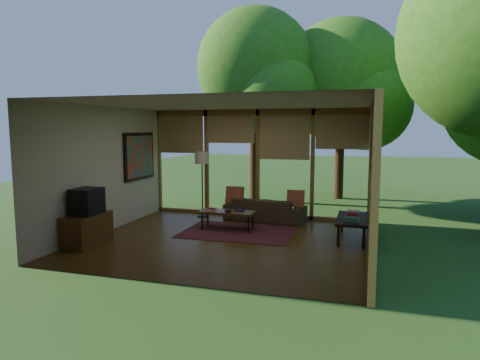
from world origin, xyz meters
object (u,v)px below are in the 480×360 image
(floor_lamp, at_px, (202,161))
(side_console, at_px, (352,220))
(coffee_table, at_px, (227,213))
(media_cabinet, at_px, (87,229))
(television, at_px, (87,201))
(sofa, at_px, (265,209))

(floor_lamp, height_order, side_console, floor_lamp)
(floor_lamp, xyz_separation_m, coffee_table, (1.06, -1.19, -1.01))
(media_cabinet, xyz_separation_m, coffee_table, (2.21, 1.90, 0.09))
(media_cabinet, distance_m, television, 0.55)
(television, distance_m, coffee_table, 2.94)
(sofa, distance_m, side_console, 2.43)
(floor_lamp, bearing_deg, side_console, -18.80)
(television, bearing_deg, floor_lamp, 69.96)
(television, height_order, coffee_table, television)
(media_cabinet, xyz_separation_m, television, (0.02, 0.00, 0.55))
(coffee_table, bearing_deg, side_console, -1.63)
(side_console, bearing_deg, television, -159.34)
(sofa, height_order, floor_lamp, floor_lamp)
(sofa, height_order, television, television)
(media_cabinet, distance_m, coffee_table, 2.92)
(television, bearing_deg, media_cabinet, 180.00)
(media_cabinet, bearing_deg, sofa, 47.71)
(media_cabinet, distance_m, floor_lamp, 3.48)
(television, bearing_deg, sofa, 47.91)
(media_cabinet, relative_size, side_console, 0.71)
(coffee_table, distance_m, side_console, 2.66)
(sofa, bearing_deg, side_console, 155.87)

